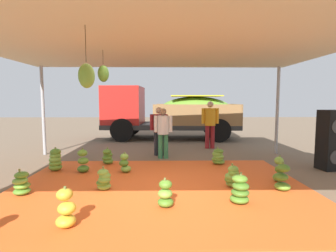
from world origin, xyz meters
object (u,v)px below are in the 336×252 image
(banana_bunch_10, at_px, (218,157))
(worker_1, at_px, (159,127))
(banana_bunch_2, at_px, (83,162))
(banana_bunch_4, at_px, (232,177))
(banana_bunch_3, at_px, (108,157))
(banana_bunch_13, at_px, (279,170))
(cargo_truck_main, at_px, (167,112))
(worker_2, at_px, (210,121))
(banana_bunch_0, at_px, (282,178))
(worker_0, at_px, (163,129))
(banana_bunch_12, at_px, (55,160))
(speaker_stack, at_px, (331,140))
(banana_bunch_1, at_px, (66,210))
(banana_bunch_11, at_px, (125,164))
(banana_bunch_6, at_px, (21,184))
(banana_bunch_8, at_px, (165,195))
(banana_bunch_7, at_px, (240,190))
(banana_bunch_5, at_px, (104,180))

(banana_bunch_10, height_order, worker_1, worker_1)
(banana_bunch_2, xyz_separation_m, banana_bunch_4, (3.34, -1.15, -0.05))
(banana_bunch_3, bearing_deg, banana_bunch_13, -22.70)
(cargo_truck_main, xyz_separation_m, worker_2, (1.53, -2.59, -0.23))
(banana_bunch_0, xyz_separation_m, worker_1, (-2.45, 3.36, 0.66))
(cargo_truck_main, xyz_separation_m, worker_0, (-0.20, -4.25, -0.35))
(banana_bunch_0, height_order, banana_bunch_12, banana_bunch_12)
(worker_1, xyz_separation_m, worker_2, (1.86, 1.22, 0.11))
(banana_bunch_2, bearing_deg, banana_bunch_10, 12.56)
(speaker_stack, bearing_deg, worker_0, 161.91)
(banana_bunch_1, xyz_separation_m, banana_bunch_13, (3.83, 1.94, 0.01))
(banana_bunch_2, relative_size, banana_bunch_11, 1.20)
(banana_bunch_0, height_order, banana_bunch_6, banana_bunch_0)
(banana_bunch_8, distance_m, banana_bunch_11, 2.30)
(cargo_truck_main, height_order, speaker_stack, cargo_truck_main)
(banana_bunch_1, xyz_separation_m, speaker_stack, (5.58, 2.95, 0.50))
(banana_bunch_7, bearing_deg, banana_bunch_10, 85.69)
(banana_bunch_4, xyz_separation_m, banana_bunch_7, (-0.08, -0.82, 0.02))
(banana_bunch_13, xyz_separation_m, worker_2, (-0.77, 4.05, 0.75))
(banana_bunch_7, distance_m, banana_bunch_8, 1.28)
(banana_bunch_1, relative_size, cargo_truck_main, 0.09)
(banana_bunch_2, distance_m, speaker_stack, 6.21)
(banana_bunch_7, bearing_deg, worker_1, 109.93)
(worker_1, bearing_deg, worker_0, -72.94)
(banana_bunch_0, relative_size, banana_bunch_12, 0.96)
(banana_bunch_0, relative_size, banana_bunch_13, 0.97)
(banana_bunch_8, xyz_separation_m, banana_bunch_11, (-0.97, 2.09, 0.01))
(banana_bunch_1, distance_m, banana_bunch_2, 2.84)
(worker_0, bearing_deg, cargo_truck_main, 87.35)
(banana_bunch_0, bearing_deg, banana_bunch_10, 110.74)
(banana_bunch_0, bearing_deg, banana_bunch_6, -178.23)
(banana_bunch_4, height_order, banana_bunch_8, banana_bunch_8)
(banana_bunch_4, xyz_separation_m, worker_2, (0.33, 4.38, 0.79))
(speaker_stack, bearing_deg, banana_bunch_13, -150.20)
(banana_bunch_5, bearing_deg, banana_bunch_0, -1.61)
(banana_bunch_6, bearing_deg, worker_1, 54.64)
(banana_bunch_6, distance_m, banana_bunch_13, 5.16)
(banana_bunch_8, xyz_separation_m, banana_bunch_10, (1.48, 2.88, -0.01))
(worker_1, relative_size, speaker_stack, 1.02)
(banana_bunch_7, xyz_separation_m, worker_2, (0.42, 5.20, 0.78))
(banana_bunch_13, bearing_deg, worker_0, 136.17)
(cargo_truck_main, bearing_deg, banana_bunch_4, -80.30)
(banana_bunch_7, relative_size, banana_bunch_10, 1.10)
(banana_bunch_0, height_order, banana_bunch_10, banana_bunch_0)
(banana_bunch_8, bearing_deg, worker_2, 72.47)
(banana_bunch_10, distance_m, banana_bunch_12, 4.25)
(banana_bunch_1, distance_m, worker_2, 6.78)
(banana_bunch_3, relative_size, banana_bunch_8, 0.94)
(banana_bunch_6, distance_m, cargo_truck_main, 7.91)
(banana_bunch_11, height_order, worker_2, worker_2)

